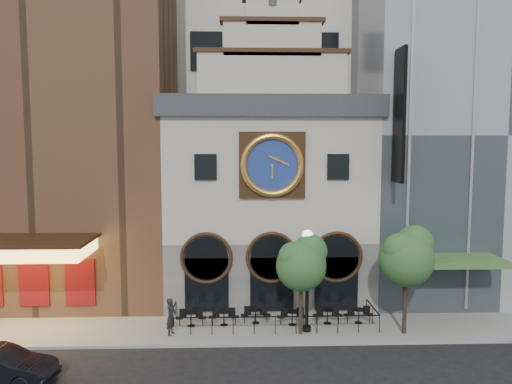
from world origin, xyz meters
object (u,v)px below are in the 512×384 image
(bistro_0, at_px, (191,318))
(lamppost, at_px, (307,269))
(bistro_5, at_px, (359,315))
(tree_right, at_px, (407,255))
(bistro_2, at_px, (256,315))
(pedestrian, at_px, (171,316))
(tree_left, at_px, (302,262))
(bistro_3, at_px, (292,317))
(bistro_4, at_px, (328,315))
(bistro_1, at_px, (224,317))

(bistro_0, xyz_separation_m, lamppost, (5.97, -0.91, 2.78))
(bistro_0, xyz_separation_m, bistro_5, (8.90, 0.15, 0.00))
(tree_right, bearing_deg, bistro_2, 168.02)
(tree_right, bearing_deg, bistro_0, 173.28)
(pedestrian, distance_m, tree_left, 7.12)
(bistro_3, bearing_deg, lamppost, -53.53)
(bistro_2, bearing_deg, bistro_5, -1.64)
(lamppost, distance_m, tree_right, 5.02)
(tree_left, bearing_deg, bistro_4, 40.23)
(bistro_2, height_order, bistro_4, same)
(bistro_4, relative_size, lamppost, 0.30)
(bistro_0, bearing_deg, bistro_3, -0.23)
(bistro_1, xyz_separation_m, bistro_4, (5.51, 0.06, 0.00))
(tree_right, bearing_deg, bistro_4, 159.10)
(pedestrian, bearing_deg, bistro_4, -62.99)
(bistro_5, bearing_deg, pedestrian, -172.70)
(bistro_1, relative_size, bistro_2, 1.00)
(bistro_4, distance_m, bistro_5, 1.68)
(bistro_0, height_order, bistro_5, same)
(pedestrian, xyz_separation_m, tree_left, (6.55, -0.09, 2.77))
(bistro_1, height_order, bistro_2, same)
(lamppost, bearing_deg, bistro_2, 170.83)
(bistro_0, bearing_deg, tree_left, -11.94)
(bistro_3, relative_size, tree_left, 0.31)
(bistro_1, distance_m, bistro_5, 7.19)
(bistro_2, height_order, lamppost, lamppost)
(lamppost, bearing_deg, bistro_3, 142.54)
(tree_left, bearing_deg, bistro_3, 106.18)
(bistro_1, height_order, tree_right, tree_right)
(bistro_3, relative_size, bistro_5, 1.00)
(bistro_4, bearing_deg, bistro_1, -179.40)
(tree_left, relative_size, tree_right, 0.92)
(bistro_4, bearing_deg, pedestrian, -171.40)
(tree_right, bearing_deg, bistro_5, 144.44)
(bistro_1, xyz_separation_m, lamppost, (4.26, -0.97, 2.78))
(bistro_5, bearing_deg, bistro_0, -179.02)
(bistro_0, relative_size, bistro_2, 1.00)
(bistro_4, distance_m, pedestrian, 8.22)
(bistro_1, relative_size, pedestrian, 0.85)
(bistro_1, distance_m, lamppost, 5.18)
(bistro_0, distance_m, bistro_5, 8.90)
(bistro_0, distance_m, tree_right, 11.55)
(bistro_0, relative_size, bistro_4, 1.00)
(bistro_2, relative_size, tree_right, 0.29)
(bistro_1, height_order, bistro_4, same)
(bistro_4, xyz_separation_m, tree_left, (-1.56, -1.32, 3.23))
(bistro_2, xyz_separation_m, pedestrian, (-4.29, -1.41, 0.46))
(bistro_0, relative_size, tree_left, 0.31)
(bistro_3, distance_m, bistro_4, 1.91)
(bistro_1, relative_size, bistro_4, 1.00)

